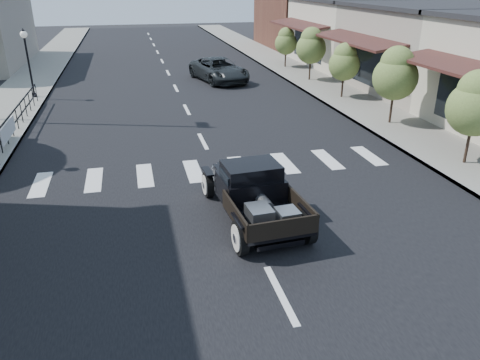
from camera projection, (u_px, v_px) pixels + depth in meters
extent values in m
plane|color=black|center=(245.00, 226.00, 12.21)|extent=(120.00, 120.00, 0.00)
cube|color=black|center=(180.00, 96.00, 25.60)|extent=(14.00, 80.00, 0.02)
cube|color=gray|center=(13.00, 104.00, 23.79)|extent=(3.00, 80.00, 0.15)
cube|color=gray|center=(325.00, 87.00, 27.37)|extent=(3.00, 80.00, 0.15)
cube|color=gray|center=(450.00, 50.00, 26.09)|extent=(10.00, 9.00, 4.50)
cube|color=beige|center=(372.00, 33.00, 34.13)|extent=(10.00, 9.00, 4.50)
cube|color=brown|center=(326.00, 7.00, 42.68)|extent=(11.00, 10.00, 7.00)
imported|color=black|center=(219.00, 70.00, 29.02)|extent=(3.45, 5.48, 1.41)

